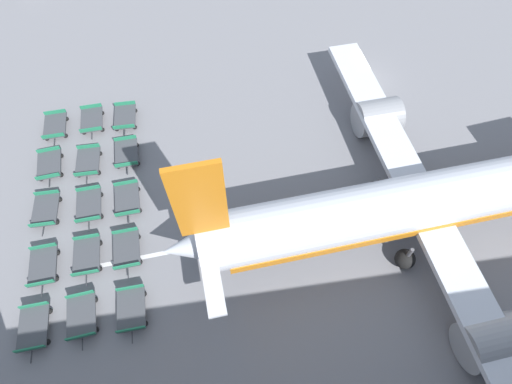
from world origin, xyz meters
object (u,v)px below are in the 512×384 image
Objects in this scene: baggage_dolly_row_near_col_c at (46,210)px; baggage_dolly_row_mid_b_col_c at (127,200)px; baggage_dolly_row_mid_a_col_b at (88,162)px; baggage_dolly_row_mid_b_col_e at (131,309)px; baggage_dolly_row_mid_a_col_d at (87,256)px; baggage_dolly_row_near_col_a at (55,126)px; baggage_dolly_row_near_col_b at (49,165)px; baggage_dolly_row_mid_b_col_b at (127,153)px; baggage_dolly_row_mid_b_col_d at (127,250)px; baggage_dolly_row_near_col_e at (34,328)px; baggage_dolly_row_near_col_d at (43,266)px; baggage_dolly_row_mid_a_col_a at (92,120)px; airplane at (437,199)px; baggage_dolly_row_mid_b_col_a at (125,117)px; baggage_dolly_row_mid_a_col_c at (89,205)px; baggage_dolly_row_mid_a_col_e at (82,316)px.

baggage_dolly_row_near_col_c is 5.64m from baggage_dolly_row_mid_b_col_c.
baggage_dolly_row_mid_a_col_b is 0.99× the size of baggage_dolly_row_mid_b_col_e.
baggage_dolly_row_near_col_a is at bearing -164.02° from baggage_dolly_row_mid_a_col_d.
baggage_dolly_row_near_col_b is 1.02× the size of baggage_dolly_row_near_col_c.
baggage_dolly_row_mid_b_col_d is (8.11, 0.22, 0.00)m from baggage_dolly_row_mid_b_col_b.
baggage_dolly_row_near_col_a is 1.00× the size of baggage_dolly_row_mid_b_col_e.
baggage_dolly_row_mid_b_col_e is (4.03, 0.37, 0.00)m from baggage_dolly_row_mid_b_col_d.
baggage_dolly_row_mid_b_col_e is (-0.25, 5.72, 0.00)m from baggage_dolly_row_near_col_e.
baggage_dolly_row_near_col_d is at bearing -30.96° from baggage_dolly_row_mid_b_col_b.
baggage_dolly_row_mid_b_col_b is at bearing 149.04° from baggage_dolly_row_near_col_d.
baggage_dolly_row_mid_a_col_a is 12.32m from baggage_dolly_row_mid_b_col_d.
baggage_dolly_row_mid_a_col_b is at bearing -81.65° from baggage_dolly_row_mid_b_col_b.
baggage_dolly_row_mid_b_col_d is (7.82, 5.93, 0.00)m from baggage_dolly_row_near_col_b.
baggage_dolly_row_mid_b_col_b is (-8.59, -20.57, -2.33)m from airplane.
baggage_dolly_row_mid_a_col_a is 1.00× the size of baggage_dolly_row_mid_b_col_e.
baggage_dolly_row_near_col_c is 0.99× the size of baggage_dolly_row_mid_b_col_c.
baggage_dolly_row_mid_a_col_a is at bearing -91.48° from baggage_dolly_row_mid_b_col_a.
baggage_dolly_row_near_col_b is at bearing -176.57° from baggage_dolly_row_near_col_c.
baggage_dolly_row_near_col_b is at bearing -141.36° from baggage_dolly_row_mid_a_col_c.
baggage_dolly_row_near_col_d is at bearing -21.76° from baggage_dolly_row_mid_b_col_a.
baggage_dolly_row_near_col_e is 2.78m from baggage_dolly_row_mid_a_col_e.
baggage_dolly_row_near_col_d is at bearing -83.75° from baggage_dolly_row_mid_a_col_d.
baggage_dolly_row_near_col_e is at bearing 2.73° from baggage_dolly_row_near_col_b.
baggage_dolly_row_mid_a_col_e is at bearing -7.76° from baggage_dolly_row_mid_b_col_a.
baggage_dolly_row_mid_b_col_c is (-3.98, 2.52, 0.00)m from baggage_dolly_row_mid_a_col_d.
baggage_dolly_row_near_col_c and baggage_dolly_row_mid_b_col_b have the same top height.
airplane is 10.75× the size of baggage_dolly_row_mid_a_col_b.
baggage_dolly_row_mid_b_col_a is (-11.94, 2.15, 0.00)m from baggage_dolly_row_mid_a_col_d.
baggage_dolly_row_mid_b_col_b is (-8.49, 5.09, 0.00)m from baggage_dolly_row_near_col_d.
baggage_dolly_row_near_col_c is (7.85, 0.26, 0.00)m from baggage_dolly_row_near_col_a.
airplane reaches higher than baggage_dolly_row_mid_b_col_d.
airplane reaches higher than baggage_dolly_row_mid_a_col_b.
baggage_dolly_row_mid_b_col_b is 1.00× the size of baggage_dolly_row_mid_b_col_d.
baggage_dolly_row_near_col_c is 0.99× the size of baggage_dolly_row_mid_b_col_e.
baggage_dolly_row_mid_a_col_c is 1.00× the size of baggage_dolly_row_mid_b_col_b.
baggage_dolly_row_near_col_c is 1.00× the size of baggage_dolly_row_mid_a_col_b.
baggage_dolly_row_mid_b_col_a is (-12.24, 4.89, 0.00)m from baggage_dolly_row_near_col_d.
baggage_dolly_row_mid_b_col_a is at bearing -177.96° from baggage_dolly_row_mid_b_col_d.
baggage_dolly_row_mid_b_col_c is 1.01× the size of baggage_dolly_row_mid_b_col_e.
baggage_dolly_row_near_col_a is at bearing -177.86° from baggage_dolly_row_near_col_e.
baggage_dolly_row_near_col_b is 12.12m from baggage_dolly_row_near_col_e.
baggage_dolly_row_near_col_e is 16.87m from baggage_dolly_row_mid_b_col_a.
baggage_dolly_row_mid_a_col_a is at bearing -177.58° from baggage_dolly_row_mid_a_col_d.
baggage_dolly_row_mid_a_col_c is 1.00× the size of baggage_dolly_row_mid_b_col_c.
baggage_dolly_row_mid_b_col_e is at bearing 57.34° from baggage_dolly_row_near_col_d.
baggage_dolly_row_near_col_b and baggage_dolly_row_near_col_d have the same top height.
airplane reaches higher than baggage_dolly_row_mid_a_col_a.
baggage_dolly_row_mid_a_col_a is at bearing -167.78° from baggage_dolly_row_mid_b_col_e.
baggage_dolly_row_mid_b_col_c is (7.96, 0.37, 0.00)m from baggage_dolly_row_mid_b_col_a.
baggage_dolly_row_mid_a_col_c and baggage_dolly_row_mid_b_col_c have the same top height.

